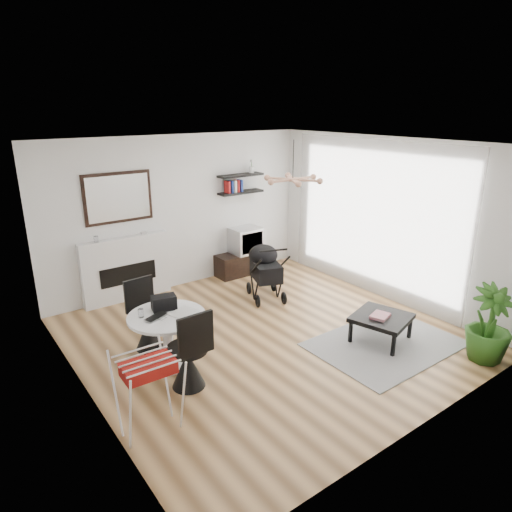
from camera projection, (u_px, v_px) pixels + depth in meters
floor at (266, 335)px, 6.59m from camera, size 5.00×5.00×0.00m
ceiling at (267, 144)px, 5.74m from camera, size 5.00×5.00×0.00m
wall_back at (180, 213)px, 8.07m from camera, size 5.00×0.00×5.00m
wall_left at (77, 288)px, 4.76m from camera, size 0.00×5.00×5.00m
wall_right at (386, 220)px, 7.57m from camera, size 0.00×5.00×5.00m
sheer_curtain at (372, 218)px, 7.67m from camera, size 0.04×3.60×2.60m
fireplace at (126, 261)px, 7.61m from camera, size 1.50×0.17×2.16m
shelf_lower at (241, 192)px, 8.58m from camera, size 0.90×0.25×0.04m
shelf_upper at (241, 175)px, 8.48m from camera, size 0.90×0.25×0.04m
pendant_lamp at (293, 179)px, 6.54m from camera, size 0.90×0.90×0.10m
tv_console at (244, 263)px, 8.96m from camera, size 1.15×0.40×0.43m
crt_tv at (245, 240)px, 8.83m from camera, size 0.56×0.49×0.49m
dining_table at (168, 332)px, 5.70m from camera, size 0.96×0.96×0.70m
laptop at (159, 318)px, 5.52m from camera, size 0.35×0.30×0.02m
black_bag at (164, 303)px, 5.75m from camera, size 0.34×0.25×0.18m
newspaper at (184, 313)px, 5.68m from camera, size 0.39×0.36×0.01m
drinking_glass at (141, 313)px, 5.55m from camera, size 0.07×0.07×0.11m
chair_far at (148, 327)px, 6.17m from camera, size 0.46×0.47×0.97m
chair_near at (189, 363)px, 5.30m from camera, size 0.48×0.49×1.01m
drying_rack at (149, 393)px, 4.51m from camera, size 0.59×0.55×0.86m
stroller at (265, 273)px, 7.77m from camera, size 0.76×0.93×1.02m
rug at (385, 344)px, 6.34m from camera, size 1.99×1.44×0.01m
coffee_table at (381, 319)px, 6.34m from camera, size 0.89×0.89×0.37m
magazines at (380, 316)px, 6.28m from camera, size 0.32×0.29×0.04m
potted_plant at (489, 324)px, 5.82m from camera, size 0.74×0.74×1.01m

